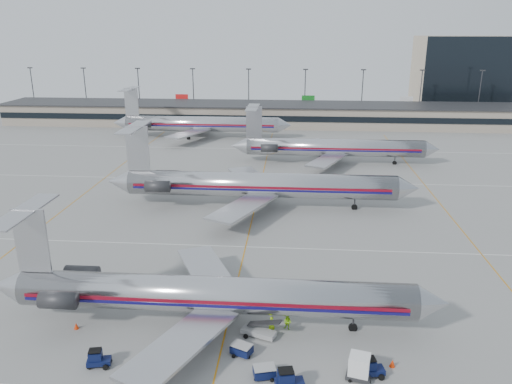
# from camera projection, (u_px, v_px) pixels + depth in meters

# --- Properties ---
(ground) EXTENTS (260.00, 260.00, 0.00)m
(ground) POSITION_uv_depth(u_px,v_px,m) (237.00, 284.00, 55.71)
(ground) COLOR gray
(ground) RESTS_ON ground
(apron_markings) EXTENTS (160.00, 0.15, 0.02)m
(apron_markings) POSITION_uv_depth(u_px,v_px,m) (246.00, 247.00, 65.18)
(apron_markings) COLOR silver
(apron_markings) RESTS_ON ground
(terminal) EXTENTS (162.00, 17.00, 6.25)m
(terminal) POSITION_uv_depth(u_px,v_px,m) (275.00, 114.00, 147.57)
(terminal) COLOR gray
(terminal) RESTS_ON ground
(light_mast_row) EXTENTS (163.60, 0.40, 15.28)m
(light_mast_row) POSITION_uv_depth(u_px,v_px,m) (277.00, 90.00, 159.18)
(light_mast_row) COLOR #38383D
(light_mast_row) RESTS_ON ground
(distant_building) EXTENTS (30.00, 20.00, 25.00)m
(distant_building) POSITION_uv_depth(u_px,v_px,m) (462.00, 75.00, 168.51)
(distant_building) COLOR tan
(distant_building) RESTS_ON ground
(jet_foreground) EXTENTS (43.67, 25.72, 11.43)m
(jet_foreground) POSITION_uv_depth(u_px,v_px,m) (205.00, 294.00, 47.05)
(jet_foreground) COLOR silver
(jet_foreground) RESTS_ON ground
(jet_second_row) EXTENTS (49.36, 29.06, 12.92)m
(jet_second_row) POSITION_uv_depth(u_px,v_px,m) (255.00, 184.00, 78.72)
(jet_second_row) COLOR silver
(jet_second_row) RESTS_ON ground
(jet_third_row) EXTENTS (43.61, 26.82, 11.92)m
(jet_third_row) POSITION_uv_depth(u_px,v_px,m) (330.00, 147.00, 104.85)
(jet_third_row) COLOR silver
(jet_third_row) RESTS_ON ground
(jet_back_row) EXTENTS (46.85, 28.82, 12.81)m
(jet_back_row) POSITION_uv_depth(u_px,v_px,m) (198.00, 124.00, 129.63)
(jet_back_row) COLOR silver
(jet_back_row) RESTS_ON ground
(tug_left) EXTENTS (2.10, 1.34, 1.58)m
(tug_left) POSITION_uv_depth(u_px,v_px,m) (97.00, 359.00, 41.86)
(tug_left) COLOR #0A123B
(tug_left) RESTS_ON ground
(tug_center) EXTENTS (2.46, 1.58, 1.85)m
(tug_center) POSITION_uv_depth(u_px,v_px,m) (288.00, 381.00, 39.05)
(tug_center) COLOR #0A123B
(tug_center) RESTS_ON ground
(tug_right) EXTENTS (2.23, 1.41, 1.68)m
(tug_right) POSITION_uv_depth(u_px,v_px,m) (370.00, 368.00, 40.68)
(tug_right) COLOR #0A123B
(tug_right) RESTS_ON ground
(cart_inner) EXTENTS (2.01, 1.60, 1.00)m
(cart_inner) POSITION_uv_depth(u_px,v_px,m) (264.00, 372.00, 40.57)
(cart_inner) COLOR #0A123B
(cart_inner) RESTS_ON ground
(cart_outer) EXTENTS (2.11, 1.84, 1.00)m
(cart_outer) POSITION_uv_depth(u_px,v_px,m) (242.00, 349.00, 43.42)
(cart_outer) COLOR #0A123B
(cart_outer) RESTS_ON ground
(uld_container) EXTENTS (2.30, 2.06, 2.06)m
(uld_container) POSITION_uv_depth(u_px,v_px,m) (359.00, 367.00, 40.41)
(uld_container) COLOR #2D2D30
(uld_container) RESTS_ON ground
(belt_loader) EXTENTS (3.90, 2.20, 2.00)m
(belt_loader) POSITION_uv_depth(u_px,v_px,m) (259.00, 331.00, 46.05)
(belt_loader) COLOR #9B9B9B
(belt_loader) RESTS_ON ground
(ramp_worker_near) EXTENTS (0.72, 0.58, 1.72)m
(ramp_worker_near) POSITION_uv_depth(u_px,v_px,m) (272.00, 325.00, 46.36)
(ramp_worker_near) COLOR #91C712
(ramp_worker_near) RESTS_ON ground
(ramp_worker_far) EXTENTS (0.93, 0.85, 1.54)m
(ramp_worker_far) POSITION_uv_depth(u_px,v_px,m) (288.00, 322.00, 47.02)
(ramp_worker_far) COLOR #92E115
(ramp_worker_far) RESTS_ON ground
(cone_right) EXTENTS (0.61, 0.61, 0.67)m
(cone_right) POSITION_uv_depth(u_px,v_px,m) (392.00, 363.00, 41.92)
(cone_right) COLOR red
(cone_right) RESTS_ON ground
(cone_left) EXTENTS (0.59, 0.59, 0.62)m
(cone_left) POSITION_uv_depth(u_px,v_px,m) (76.00, 326.00, 47.25)
(cone_left) COLOR red
(cone_left) RESTS_ON ground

